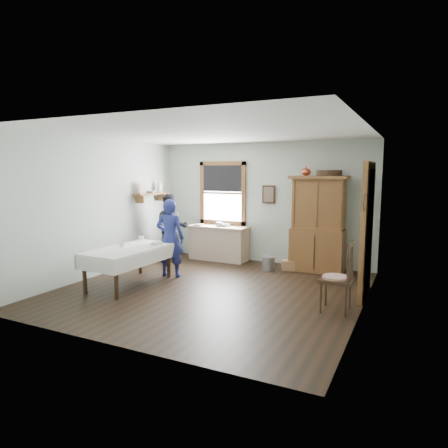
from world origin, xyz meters
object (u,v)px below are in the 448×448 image
object	(u,v)px
spindle_chair	(336,276)
china_hutch	(318,224)
woman_blue	(170,241)
dining_table	(130,266)
pail	(268,263)
figure_dark	(171,231)
wicker_basket	(290,265)
work_counter	(219,243)

from	to	relation	value
spindle_chair	china_hutch	bearing A→B (deg)	110.66
woman_blue	dining_table	bearing A→B (deg)	53.77
dining_table	pail	distance (m)	2.89
china_hutch	woman_blue	distance (m)	3.03
china_hutch	spindle_chair	size ratio (longest dim) A/B	1.87
spindle_chair	woman_blue	distance (m)	3.36
dining_table	figure_dark	xyz separation A→B (m)	(-0.38, 1.95, 0.37)
pail	dining_table	bearing A→B (deg)	-131.00
china_hutch	wicker_basket	bearing A→B (deg)	-162.59
work_counter	figure_dark	size ratio (longest dim) A/B	0.97
china_hutch	wicker_basket	distance (m)	1.03
work_counter	dining_table	size ratio (longest dim) A/B	0.81
china_hutch	pail	size ratio (longest dim) A/B	6.93
work_counter	dining_table	world-z (taller)	work_counter
china_hutch	woman_blue	world-z (taller)	china_hutch
china_hutch	wicker_basket	world-z (taller)	china_hutch
woman_blue	china_hutch	bearing A→B (deg)	-160.30
dining_table	spindle_chair	xyz separation A→B (m)	(3.64, 0.25, 0.18)
woman_blue	figure_dark	size ratio (longest dim) A/B	0.99
china_hutch	pail	distance (m)	1.31
woman_blue	figure_dark	distance (m)	1.32
woman_blue	figure_dark	bearing A→B (deg)	-72.22
pail	wicker_basket	xyz separation A→B (m)	(0.42, 0.20, -0.04)
work_counter	spindle_chair	distance (m)	3.89
work_counter	china_hutch	world-z (taller)	china_hutch
spindle_chair	figure_dark	size ratio (longest dim) A/B	0.73
pail	wicker_basket	world-z (taller)	pail
spindle_chair	dining_table	bearing A→B (deg)	-174.91
work_counter	pail	xyz separation A→B (m)	(1.38, -0.40, -0.26)
china_hutch	pail	bearing A→B (deg)	-158.57
dining_table	wicker_basket	distance (m)	3.32
woman_blue	figure_dark	xyz separation A→B (m)	(-0.71, 1.12, 0.01)
work_counter	figure_dark	world-z (taller)	figure_dark
pail	woman_blue	distance (m)	2.14
dining_table	china_hutch	bearing A→B (deg)	41.88
work_counter	china_hutch	distance (m)	2.38
china_hutch	spindle_chair	xyz separation A→B (m)	(0.81, -2.28, -0.46)
dining_table	figure_dark	size ratio (longest dim) A/B	1.20
spindle_chair	pail	bearing A→B (deg)	133.27
wicker_basket	figure_dark	bearing A→B (deg)	-170.99
pail	wicker_basket	size ratio (longest dim) A/B	0.81
china_hutch	spindle_chair	world-z (taller)	china_hutch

